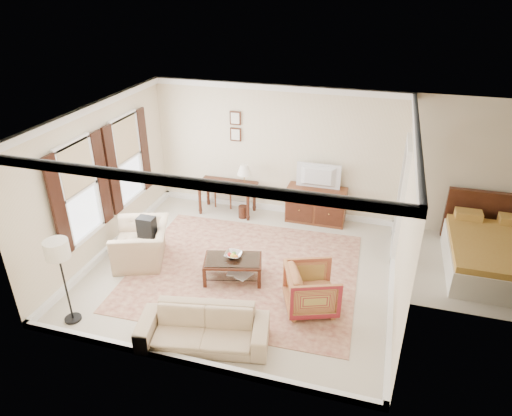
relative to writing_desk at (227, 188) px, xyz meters
The scene contains 21 objects.
room_shell 2.97m from the writing_desk, 64.21° to the right, with size 5.51×5.01×2.91m.
annex_bedroom 5.58m from the writing_desk, ahead, with size 3.00×2.70×2.90m.
window_front 3.39m from the writing_desk, 121.46° to the right, with size 0.12×1.56×1.80m, color #CCB284, non-canonical shape.
window_rear 2.27m from the writing_desk, 145.32° to the right, with size 0.12×1.56×1.80m, color #CCB284, non-canonical shape.
doorway 3.79m from the writing_desk, ahead, with size 0.10×1.12×2.25m, color white, non-canonical shape.
rug 2.47m from the writing_desk, 63.37° to the right, with size 4.10×3.51×0.01m, color maroon.
writing_desk is the anchor object (origin of this frame).
desk_chair 0.40m from the writing_desk, 115.69° to the left, with size 0.45×0.45×1.05m, color brown, non-canonical shape.
desk_lamp 0.55m from the writing_desk, ahead, with size 0.32×0.32×0.50m, color silver, non-canonical shape.
framed_prints 1.40m from the writing_desk, 75.81° to the left, with size 0.25×0.04×0.68m, color #401E12, non-canonical shape.
sideboard 2.03m from the writing_desk, ahead, with size 1.28×0.49×0.79m, color brown.
tv 2.12m from the writing_desk, ahead, with size 0.90×0.52×0.12m, color black.
coffee_table 2.63m from the writing_desk, 68.34° to the right, with size 1.13×0.83×0.43m.
fruit_bowl 2.55m from the writing_desk, 67.97° to the right, with size 0.42×0.42×0.10m, color silver.
book_a 2.63m from the writing_desk, 70.25° to the right, with size 0.28×0.04×0.38m, color brown.
book_b 2.73m from the writing_desk, 66.04° to the right, with size 0.28×0.03×0.38m, color brown.
striped_armchair 3.75m from the writing_desk, 49.18° to the right, with size 0.81×0.76×0.83m, color maroon.
club_armchair 2.50m from the writing_desk, 110.84° to the right, with size 1.13×0.73×0.99m, color tan.
backpack 2.41m from the writing_desk, 108.77° to the right, with size 0.32×0.22×0.40m, color black.
sofa 4.22m from the writing_desk, 75.31° to the right, with size 1.91×0.56×0.75m, color tan.
floor_lamp 4.38m from the writing_desk, 105.16° to the right, with size 0.36×0.36×1.46m.
Camera 1 is at (2.25, -6.72, 4.91)m, focal length 32.00 mm.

